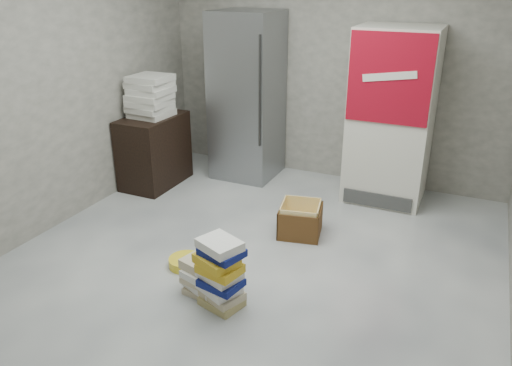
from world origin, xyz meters
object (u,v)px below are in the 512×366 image
object	(u,v)px
steel_fridge	(247,97)
cardboard_box	(300,221)
coke_cooler	(391,116)
wood_shelf	(154,151)
phonebook_stack_main	(220,274)

from	to	relation	value
steel_fridge	cardboard_box	world-z (taller)	steel_fridge
coke_cooler	wood_shelf	size ratio (longest dim) A/B	2.25
steel_fridge	cardboard_box	bearing A→B (deg)	-46.94
coke_cooler	wood_shelf	world-z (taller)	coke_cooler
phonebook_stack_main	cardboard_box	xyz separation A→B (m)	(0.15, 1.28, -0.15)
steel_fridge	wood_shelf	xyz separation A→B (m)	(-0.83, -0.73, -0.55)
wood_shelf	phonebook_stack_main	xyz separation A→B (m)	(1.79, -1.74, -0.13)
coke_cooler	phonebook_stack_main	size ratio (longest dim) A/B	3.29
steel_fridge	wood_shelf	distance (m)	1.23
phonebook_stack_main	cardboard_box	bearing A→B (deg)	103.28
steel_fridge	coke_cooler	distance (m)	1.65
steel_fridge	wood_shelf	world-z (taller)	steel_fridge
coke_cooler	cardboard_box	bearing A→B (deg)	-114.50
steel_fridge	phonebook_stack_main	world-z (taller)	steel_fridge
steel_fridge	cardboard_box	size ratio (longest dim) A/B	4.23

